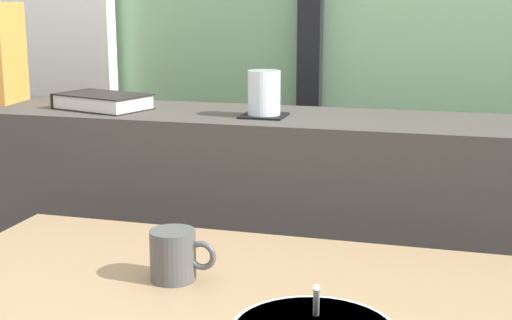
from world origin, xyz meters
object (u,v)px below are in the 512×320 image
(ceramic_mug, at_px, (174,255))
(juice_glass, at_px, (264,94))
(coaster_square, at_px, (264,116))
(closed_book, at_px, (102,101))

(ceramic_mug, bearing_deg, juice_glass, 89.49)
(coaster_square, relative_size, ceramic_mug, 0.88)
(coaster_square, bearing_deg, ceramic_mug, -90.51)
(closed_book, bearing_deg, ceramic_mug, -53.65)
(closed_book, bearing_deg, juice_glass, -1.21)
(juice_glass, height_order, ceramic_mug, juice_glass)
(closed_book, height_order, ceramic_mug, closed_book)
(coaster_square, distance_m, closed_book, 0.42)
(juice_glass, bearing_deg, coaster_square, 0.00)
(juice_glass, bearing_deg, ceramic_mug, -90.51)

